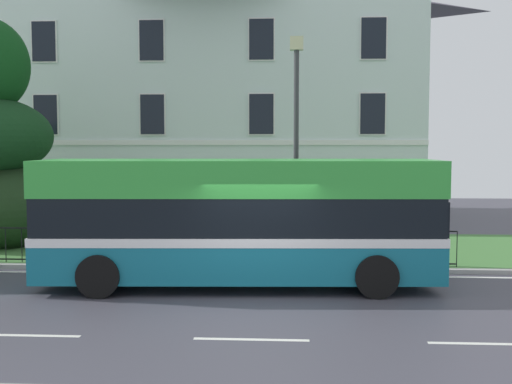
% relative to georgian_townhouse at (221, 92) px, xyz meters
% --- Properties ---
extents(ground_plane, '(60.00, 56.00, 0.18)m').
position_rel_georgian_townhouse_xyz_m(ground_plane, '(2.67, -15.98, -5.87)').
color(ground_plane, '#42404A').
extents(georgian_townhouse, '(17.46, 10.40, 11.40)m').
position_rel_georgian_townhouse_xyz_m(georgian_townhouse, '(0.00, 0.00, 0.00)').
color(georgian_townhouse, silver).
rests_on(georgian_townhouse, ground_plane).
extents(iron_verge_railing, '(15.47, 0.04, 0.97)m').
position_rel_georgian_townhouse_xyz_m(iron_verge_railing, '(-0.00, -12.90, -5.23)').
color(iron_verge_railing, black).
rests_on(iron_verge_railing, ground_plane).
extents(single_decker_bus, '(9.40, 3.03, 3.00)m').
position_rel_georgian_townhouse_xyz_m(single_decker_bus, '(2.12, -14.96, -4.27)').
color(single_decker_bus, '#146B83').
rests_on(single_decker_bus, ground_plane).
extents(street_lamp_post, '(0.36, 0.24, 6.17)m').
position_rel_georgian_townhouse_xyz_m(street_lamp_post, '(3.46, -12.28, -2.17)').
color(street_lamp_post, '#333338').
rests_on(street_lamp_post, ground_plane).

